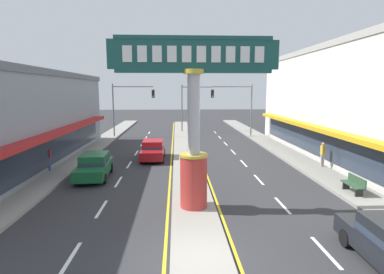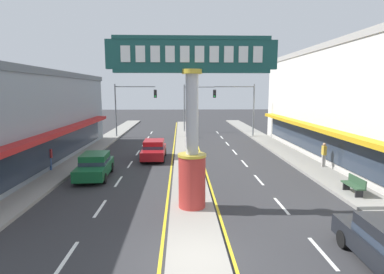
{
  "view_description": "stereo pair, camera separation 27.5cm",
  "coord_description": "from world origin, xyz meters",
  "px_view_note": "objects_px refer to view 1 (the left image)",
  "views": [
    {
      "loc": [
        -0.79,
        -9.43,
        5.52
      ],
      "look_at": [
        0.2,
        9.96,
        2.6
      ],
      "focal_mm": 29.33,
      "sensor_mm": 36.0,
      "label": 1
    },
    {
      "loc": [
        -0.51,
        -9.44,
        5.52
      ],
      "look_at": [
        0.2,
        9.96,
        2.6
      ],
      "focal_mm": 29.33,
      "sensor_mm": 36.0,
      "label": 2
    }
  ],
  "objects_px": {
    "traffic_light_left_side": "(128,101)",
    "pedestrian_near_kerb": "(323,153)",
    "traffic_light_right_side": "(237,101)",
    "pedestrian_far_side": "(48,157)",
    "sedan_far_right_lane": "(153,150)",
    "traffic_light_median_far": "(193,100)",
    "storefront_right": "(355,103)",
    "sedan_near_left_lane": "(94,166)",
    "street_bench": "(354,184)",
    "district_sign": "(194,124)"
  },
  "relations": [
    {
      "from": "traffic_light_median_far",
      "to": "sedan_far_right_lane",
      "type": "distance_m",
      "value": 16.96
    },
    {
      "from": "storefront_right",
      "to": "traffic_light_left_side",
      "type": "distance_m",
      "value": 23.13
    },
    {
      "from": "district_sign",
      "to": "sedan_near_left_lane",
      "type": "height_order",
      "value": "district_sign"
    },
    {
      "from": "street_bench",
      "to": "district_sign",
      "type": "bearing_deg",
      "value": -170.41
    },
    {
      "from": "storefront_right",
      "to": "traffic_light_right_side",
      "type": "height_order",
      "value": "storefront_right"
    },
    {
      "from": "sedan_far_right_lane",
      "to": "pedestrian_near_kerb",
      "type": "bearing_deg",
      "value": -17.04
    },
    {
      "from": "traffic_light_right_side",
      "to": "traffic_light_median_far",
      "type": "xyz_separation_m",
      "value": [
        -4.78,
        4.64,
        -0.05
      ]
    },
    {
      "from": "pedestrian_near_kerb",
      "to": "pedestrian_far_side",
      "type": "xyz_separation_m",
      "value": [
        -18.83,
        -0.2,
        -0.04
      ]
    },
    {
      "from": "sedan_far_right_lane",
      "to": "traffic_light_median_far",
      "type": "bearing_deg",
      "value": 75.56
    },
    {
      "from": "storefront_right",
      "to": "traffic_light_median_far",
      "type": "relative_size",
      "value": 4.19
    },
    {
      "from": "traffic_light_median_far",
      "to": "street_bench",
      "type": "height_order",
      "value": "traffic_light_median_far"
    },
    {
      "from": "sedan_near_left_lane",
      "to": "street_bench",
      "type": "height_order",
      "value": "sedan_near_left_lane"
    },
    {
      "from": "district_sign",
      "to": "traffic_light_median_far",
      "type": "relative_size",
      "value": 1.24
    },
    {
      "from": "pedestrian_near_kerb",
      "to": "storefront_right",
      "type": "bearing_deg",
      "value": 42.48
    },
    {
      "from": "sedan_far_right_lane",
      "to": "pedestrian_far_side",
      "type": "xyz_separation_m",
      "value": [
        -6.68,
        -3.93,
        0.32
      ]
    },
    {
      "from": "traffic_light_left_side",
      "to": "street_bench",
      "type": "height_order",
      "value": "traffic_light_left_side"
    },
    {
      "from": "traffic_light_right_side",
      "to": "pedestrian_far_side",
      "type": "xyz_separation_m",
      "value": [
        -15.6,
        -15.37,
        -3.14
      ]
    },
    {
      "from": "traffic_light_right_side",
      "to": "pedestrian_far_side",
      "type": "height_order",
      "value": "traffic_light_right_side"
    },
    {
      "from": "district_sign",
      "to": "sedan_far_right_lane",
      "type": "height_order",
      "value": "district_sign"
    },
    {
      "from": "storefront_right",
      "to": "traffic_light_right_side",
      "type": "xyz_separation_m",
      "value": [
        -7.56,
        11.2,
        -0.25
      ]
    },
    {
      "from": "street_bench",
      "to": "pedestrian_near_kerb",
      "type": "relative_size",
      "value": 0.94
    },
    {
      "from": "pedestrian_far_side",
      "to": "street_bench",
      "type": "bearing_deg",
      "value": -17.17
    },
    {
      "from": "traffic_light_right_side",
      "to": "traffic_light_left_side",
      "type": "bearing_deg",
      "value": 178.63
    },
    {
      "from": "storefront_right",
      "to": "sedan_near_left_lane",
      "type": "height_order",
      "value": "storefront_right"
    },
    {
      "from": "district_sign",
      "to": "sedan_near_left_lane",
      "type": "xyz_separation_m",
      "value": [
        -5.97,
        5.65,
        -3.22
      ]
    },
    {
      "from": "storefront_right",
      "to": "pedestrian_near_kerb",
      "type": "distance_m",
      "value": 6.76
    },
    {
      "from": "sedan_far_right_lane",
      "to": "traffic_light_left_side",
      "type": "bearing_deg",
      "value": 106.97
    },
    {
      "from": "storefront_right",
      "to": "traffic_light_right_side",
      "type": "bearing_deg",
      "value": 124.02
    },
    {
      "from": "pedestrian_far_side",
      "to": "traffic_light_median_far",
      "type": "bearing_deg",
      "value": 61.59
    },
    {
      "from": "district_sign",
      "to": "street_bench",
      "type": "relative_size",
      "value": 4.8
    },
    {
      "from": "traffic_light_left_side",
      "to": "pedestrian_near_kerb",
      "type": "bearing_deg",
      "value": -44.51
    },
    {
      "from": "traffic_light_left_side",
      "to": "storefront_right",
      "type": "bearing_deg",
      "value": -29.82
    },
    {
      "from": "district_sign",
      "to": "street_bench",
      "type": "distance_m",
      "value": 9.24
    },
    {
      "from": "traffic_light_median_far",
      "to": "sedan_far_right_lane",
      "type": "height_order",
      "value": "traffic_light_median_far"
    },
    {
      "from": "sedan_near_left_lane",
      "to": "pedestrian_far_side",
      "type": "height_order",
      "value": "pedestrian_far_side"
    },
    {
      "from": "district_sign",
      "to": "pedestrian_far_side",
      "type": "relative_size",
      "value": 4.69
    },
    {
      "from": "storefront_right",
      "to": "street_bench",
      "type": "distance_m",
      "value": 11.7
    },
    {
      "from": "traffic_light_left_side",
      "to": "traffic_light_median_far",
      "type": "height_order",
      "value": "same"
    },
    {
      "from": "traffic_light_median_far",
      "to": "pedestrian_near_kerb",
      "type": "bearing_deg",
      "value": -67.99
    },
    {
      "from": "traffic_light_left_side",
      "to": "sedan_far_right_lane",
      "type": "xyz_separation_m",
      "value": [
        3.59,
        -11.75,
        -3.46
      ]
    },
    {
      "from": "traffic_light_right_side",
      "to": "pedestrian_near_kerb",
      "type": "xyz_separation_m",
      "value": [
        3.23,
        -15.17,
        -3.1
      ]
    },
    {
      "from": "storefront_right",
      "to": "street_bench",
      "type": "xyz_separation_m",
      "value": [
        -5.33,
        -9.68,
        -3.85
      ]
    },
    {
      "from": "traffic_light_left_side",
      "to": "traffic_light_median_far",
      "type": "bearing_deg",
      "value": 29.33
    },
    {
      "from": "traffic_light_left_side",
      "to": "sedan_near_left_lane",
      "type": "bearing_deg",
      "value": -89.05
    },
    {
      "from": "sedan_far_right_lane",
      "to": "pedestrian_near_kerb",
      "type": "xyz_separation_m",
      "value": [
        12.15,
        -3.72,
        0.36
      ]
    },
    {
      "from": "traffic_light_left_side",
      "to": "sedan_near_left_lane",
      "type": "height_order",
      "value": "traffic_light_left_side"
    },
    {
      "from": "storefront_right",
      "to": "pedestrian_near_kerb",
      "type": "relative_size",
      "value": 15.28
    },
    {
      "from": "district_sign",
      "to": "pedestrian_near_kerb",
      "type": "distance_m",
      "value": 12.21
    },
    {
      "from": "traffic_light_left_side",
      "to": "traffic_light_right_side",
      "type": "height_order",
      "value": "same"
    },
    {
      "from": "traffic_light_left_side",
      "to": "pedestrian_near_kerb",
      "type": "distance_m",
      "value": 22.29
    }
  ]
}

